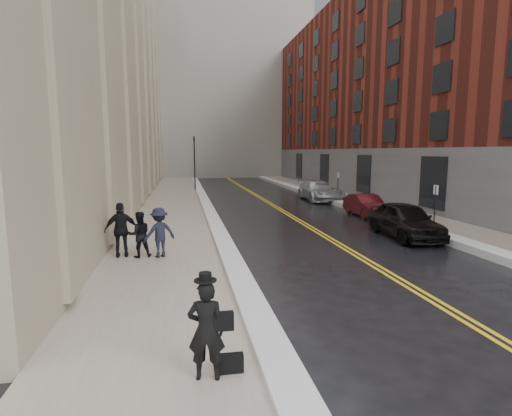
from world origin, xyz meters
name	(u,v)px	position (x,y,z in m)	size (l,w,h in m)	color
ground	(342,308)	(0.00, 0.00, 0.00)	(160.00, 160.00, 0.00)	black
sidewalk_left	(171,212)	(-4.50, 16.00, 0.07)	(4.00, 64.00, 0.15)	gray
sidewalk_right	(375,207)	(9.00, 16.00, 0.07)	(3.00, 64.00, 0.15)	gray
lane_stripe_a	(280,210)	(2.38, 16.00, 0.00)	(0.12, 64.00, 0.01)	gold
lane_stripe_b	(284,210)	(2.62, 16.00, 0.00)	(0.12, 64.00, 0.01)	gold
snow_ridge_left	(209,210)	(-2.20, 16.00, 0.13)	(0.70, 60.80, 0.26)	white
snow_ridge_right	(350,206)	(7.15, 16.00, 0.15)	(0.85, 60.80, 0.30)	white
building_right	(434,90)	(17.50, 23.00, 9.00)	(14.00, 50.00, 18.00)	maroon
tower_far_center	(210,4)	(1.00, 56.00, 26.00)	(28.00, 16.00, 52.00)	gray
tower_far_right	(277,51)	(14.00, 66.00, 22.00)	(22.00, 18.00, 44.00)	slate
tower_far_left	(133,8)	(-12.00, 72.00, 30.00)	(22.00, 18.00, 60.00)	slate
traffic_signal	(194,159)	(-2.60, 30.00, 3.08)	(0.18, 0.15, 5.20)	black
parking_sign_near	(435,204)	(7.90, 8.00, 1.36)	(0.06, 0.35, 2.23)	black
parking_sign_far	(338,183)	(7.90, 20.00, 1.36)	(0.06, 0.35, 2.23)	black
car_black	(405,220)	(5.86, 7.12, 0.78)	(1.85, 4.60, 1.57)	black
car_maroon	(366,205)	(6.80, 12.87, 0.65)	(1.37, 3.93, 1.29)	#410B10
car_silver_near	(317,191)	(6.55, 20.80, 0.76)	(2.13, 5.24, 1.52)	#B9BDC2
car_silver_far	(322,192)	(6.80, 20.39, 0.70)	(2.34, 5.07, 1.41)	#A6ABAF
pedestrian_main	(206,330)	(-3.44, -2.71, 0.97)	(0.60, 0.39, 1.64)	black
pedestrian_a	(139,234)	(-5.28, 5.25, 0.95)	(0.77, 0.60, 1.59)	black
pedestrian_b	(159,232)	(-4.59, 5.13, 1.01)	(1.12, 0.64, 1.73)	black
pedestrian_c	(121,230)	(-5.88, 5.37, 1.10)	(1.12, 0.46, 1.90)	black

